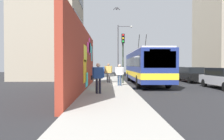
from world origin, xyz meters
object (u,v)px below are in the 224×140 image
at_px(pedestrian_midblock, 108,71).
at_px(pedestrian_near_wall, 98,76).
at_px(city_bus, 145,66).
at_px(parked_car_black, 191,74).
at_px(street_lamp, 120,48).
at_px(pedestrian_at_curb, 119,73).
at_px(parked_car_red, 175,73).
at_px(parked_car_champagne, 164,71).
at_px(traffic_light, 123,50).
at_px(parked_car_silver, 224,78).

xyz_separation_m(pedestrian_midblock, pedestrian_near_wall, (-8.06, 0.58, -0.04)).
xyz_separation_m(city_bus, pedestrian_midblock, (-0.07, 3.47, -0.52)).
relative_size(parked_car_black, pedestrian_midblock, 2.68).
xyz_separation_m(pedestrian_midblock, street_lamp, (6.92, -1.43, 2.79)).
distance_m(pedestrian_at_curb, street_lamp, 10.55).
distance_m(parked_car_red, street_lamp, 7.91).
bearing_deg(pedestrian_midblock, city_bus, -88.84).
height_order(pedestrian_at_curb, street_lamp, street_lamp).
bearing_deg(parked_car_black, parked_car_champagne, -0.00).
relative_size(pedestrian_near_wall, traffic_light, 0.39).
height_order(parked_car_silver, parked_car_black, same).
height_order(parked_car_champagne, pedestrian_at_curb, pedestrian_at_curb).
relative_size(city_bus, parked_car_red, 2.93).
height_order(pedestrian_near_wall, street_lamp, street_lamp).
bearing_deg(parked_car_red, street_lamp, 93.60).
bearing_deg(pedestrian_at_curb, pedestrian_midblock, 15.41).
bearing_deg(pedestrian_midblock, traffic_light, -127.42).
bearing_deg(pedestrian_near_wall, city_bus, -26.47).
bearing_deg(parked_car_champagne, city_bus, 158.44).
xyz_separation_m(city_bus, traffic_light, (-1.08, 2.15, 1.40)).
relative_size(pedestrian_midblock, traffic_light, 0.40).
bearing_deg(pedestrian_near_wall, parked_car_silver, -68.36).
distance_m(city_bus, parked_car_silver, 6.91).
bearing_deg(pedestrian_at_curb, city_bus, -38.10).
bearing_deg(traffic_light, pedestrian_near_wall, 164.93).
bearing_deg(street_lamp, pedestrian_at_curb, 176.92).
height_order(parked_car_champagne, pedestrian_midblock, pedestrian_midblock).
distance_m(parked_car_champagne, traffic_light, 16.19).
relative_size(city_bus, parked_car_silver, 2.46).
relative_size(parked_car_champagne, pedestrian_midblock, 2.52).
bearing_deg(street_lamp, parked_car_champagne, -48.89).
bearing_deg(street_lamp, city_bus, -163.46).
distance_m(city_bus, parked_car_black, 5.65).
bearing_deg(street_lamp, parked_car_red, -86.40).
relative_size(parked_car_black, parked_car_red, 1.16).
bearing_deg(pedestrian_at_curb, parked_car_champagne, -25.31).
distance_m(city_bus, parked_car_champagne, 14.18).
xyz_separation_m(city_bus, street_lamp, (6.85, 2.03, 2.27)).
height_order(pedestrian_midblock, pedestrian_near_wall, pedestrian_midblock).
height_order(parked_car_black, parked_car_red, same).
xyz_separation_m(parked_car_red, pedestrian_at_curb, (-10.60, 7.78, 0.32)).
relative_size(parked_car_silver, pedestrian_at_curb, 2.89).
bearing_deg(parked_car_red, traffic_light, 138.76).
distance_m(parked_car_black, pedestrian_midblock, 8.92).
bearing_deg(parked_car_silver, parked_car_black, 0.00).
xyz_separation_m(pedestrian_at_curb, street_lamp, (10.14, -0.55, 2.85)).
height_order(city_bus, parked_car_champagne, city_bus).
bearing_deg(city_bus, pedestrian_midblock, 91.16).
xyz_separation_m(parked_car_black, parked_car_red, (5.29, 0.00, -0.00)).
bearing_deg(parked_car_black, parked_car_red, 0.00).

